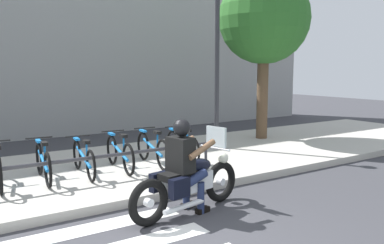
{
  "coord_description": "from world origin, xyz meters",
  "views": [
    {
      "loc": [
        -2.04,
        -3.6,
        2.19
      ],
      "look_at": [
        2.46,
        3.27,
        1.09
      ],
      "focal_mm": 37.67,
      "sensor_mm": 36.0,
      "label": 1
    }
  ],
  "objects_px": {
    "bicycle_6": "(182,146)",
    "tree_near_rack": "(264,19)",
    "bicycle_5": "(152,149)",
    "street_lamp": "(217,49)",
    "bicycle_2": "(43,162)",
    "bicycle_3": "(83,158)",
    "bicycle_4": "(120,153)",
    "rider": "(185,160)",
    "bike_rack": "(93,159)",
    "motorcycle": "(188,183)"
  },
  "relations": [
    {
      "from": "bicycle_6",
      "to": "tree_near_rack",
      "type": "distance_m",
      "value": 4.82
    },
    {
      "from": "bicycle_5",
      "to": "street_lamp",
      "type": "bearing_deg",
      "value": 19.72
    },
    {
      "from": "bicycle_2",
      "to": "bicycle_3",
      "type": "relative_size",
      "value": 0.97
    },
    {
      "from": "bicycle_4",
      "to": "bicycle_6",
      "type": "height_order",
      "value": "bicycle_4"
    },
    {
      "from": "bicycle_3",
      "to": "rider",
      "type": "bearing_deg",
      "value": -73.41
    },
    {
      "from": "bicycle_3",
      "to": "bicycle_4",
      "type": "height_order",
      "value": "bicycle_4"
    },
    {
      "from": "bicycle_5",
      "to": "bike_rack",
      "type": "bearing_deg",
      "value": -159.52
    },
    {
      "from": "bicycle_3",
      "to": "bicycle_5",
      "type": "bearing_deg",
      "value": -0.04
    },
    {
      "from": "bicycle_5",
      "to": "tree_near_rack",
      "type": "relative_size",
      "value": 0.35
    },
    {
      "from": "bicycle_6",
      "to": "tree_near_rack",
      "type": "bearing_deg",
      "value": 19.22
    },
    {
      "from": "bicycle_4",
      "to": "bicycle_3",
      "type": "bearing_deg",
      "value": 179.91
    },
    {
      "from": "rider",
      "to": "tree_near_rack",
      "type": "bearing_deg",
      "value": 36.42
    },
    {
      "from": "bicycle_2",
      "to": "bicycle_5",
      "type": "height_order",
      "value": "bicycle_5"
    },
    {
      "from": "rider",
      "to": "bicycle_2",
      "type": "xyz_separation_m",
      "value": [
        -1.48,
        2.47,
        -0.34
      ]
    },
    {
      "from": "bicycle_6",
      "to": "street_lamp",
      "type": "xyz_separation_m",
      "value": [
        1.55,
        0.82,
        2.19
      ]
    },
    {
      "from": "rider",
      "to": "motorcycle",
      "type": "bearing_deg",
      "value": 8.5
    },
    {
      "from": "bicycle_2",
      "to": "bicycle_6",
      "type": "height_order",
      "value": "bicycle_2"
    },
    {
      "from": "bicycle_3",
      "to": "bicycle_4",
      "type": "relative_size",
      "value": 1.01
    },
    {
      "from": "bicycle_2",
      "to": "bicycle_6",
      "type": "relative_size",
      "value": 1.05
    },
    {
      "from": "bike_rack",
      "to": "street_lamp",
      "type": "relative_size",
      "value": 1.14
    },
    {
      "from": "rider",
      "to": "street_lamp",
      "type": "relative_size",
      "value": 0.33
    },
    {
      "from": "bicycle_5",
      "to": "tree_near_rack",
      "type": "height_order",
      "value": "tree_near_rack"
    },
    {
      "from": "motorcycle",
      "to": "bicycle_4",
      "type": "bearing_deg",
      "value": 91.6
    },
    {
      "from": "bike_rack",
      "to": "tree_near_rack",
      "type": "distance_m",
      "value": 6.71
    },
    {
      "from": "street_lamp",
      "to": "motorcycle",
      "type": "bearing_deg",
      "value": -132.18
    },
    {
      "from": "motorcycle",
      "to": "street_lamp",
      "type": "xyz_separation_m",
      "value": [
        2.97,
        3.28,
        2.21
      ]
    },
    {
      "from": "bicycle_4",
      "to": "bicycle_5",
      "type": "distance_m",
      "value": 0.74
    },
    {
      "from": "bicycle_3",
      "to": "tree_near_rack",
      "type": "relative_size",
      "value": 0.35
    },
    {
      "from": "motorcycle",
      "to": "bicycle_6",
      "type": "relative_size",
      "value": 1.38
    },
    {
      "from": "bicycle_5",
      "to": "bike_rack",
      "type": "distance_m",
      "value": 1.59
    },
    {
      "from": "bicycle_3",
      "to": "tree_near_rack",
      "type": "distance_m",
      "value": 6.62
    },
    {
      "from": "bicycle_3",
      "to": "bike_rack",
      "type": "relative_size",
      "value": 0.34
    },
    {
      "from": "tree_near_rack",
      "to": "motorcycle",
      "type": "bearing_deg",
      "value": -143.24
    },
    {
      "from": "bicycle_6",
      "to": "tree_near_rack",
      "type": "xyz_separation_m",
      "value": [
        3.51,
        1.22,
        3.08
      ]
    },
    {
      "from": "motorcycle",
      "to": "bicycle_5",
      "type": "xyz_separation_m",
      "value": [
        0.67,
        2.45,
        0.03
      ]
    },
    {
      "from": "street_lamp",
      "to": "tree_near_rack",
      "type": "height_order",
      "value": "tree_near_rack"
    },
    {
      "from": "bicycle_4",
      "to": "bike_rack",
      "type": "distance_m",
      "value": 0.93
    },
    {
      "from": "motorcycle",
      "to": "bicycle_4",
      "type": "relative_size",
      "value": 1.29
    },
    {
      "from": "motorcycle",
      "to": "bicycle_6",
      "type": "distance_m",
      "value": 2.83
    },
    {
      "from": "bicycle_2",
      "to": "bicycle_4",
      "type": "height_order",
      "value": "bicycle_4"
    },
    {
      "from": "bike_rack",
      "to": "bicycle_6",
      "type": "bearing_deg",
      "value": 13.98
    },
    {
      "from": "bike_rack",
      "to": "rider",
      "type": "bearing_deg",
      "value": -68.96
    },
    {
      "from": "tree_near_rack",
      "to": "bicycle_6",
      "type": "bearing_deg",
      "value": -160.78
    },
    {
      "from": "bicycle_2",
      "to": "bicycle_5",
      "type": "distance_m",
      "value": 2.23
    },
    {
      "from": "bike_rack",
      "to": "bicycle_4",
      "type": "bearing_deg",
      "value": 36.75
    },
    {
      "from": "tree_near_rack",
      "to": "bicycle_4",
      "type": "bearing_deg",
      "value": -166.23
    },
    {
      "from": "motorcycle",
      "to": "rider",
      "type": "relative_size",
      "value": 1.48
    },
    {
      "from": "bike_rack",
      "to": "street_lamp",
      "type": "xyz_separation_m",
      "value": [
        3.78,
        1.38,
        2.11
      ]
    },
    {
      "from": "rider",
      "to": "bicycle_4",
      "type": "xyz_separation_m",
      "value": [
        0.01,
        2.47,
        -0.34
      ]
    },
    {
      "from": "motorcycle",
      "to": "bike_rack",
      "type": "xyz_separation_m",
      "value": [
        -0.81,
        1.9,
        0.1
      ]
    }
  ]
}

